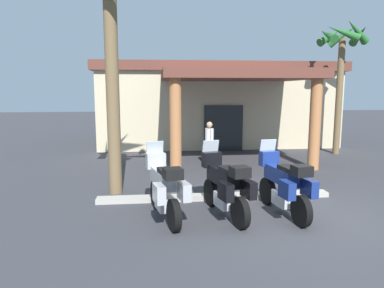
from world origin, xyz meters
name	(u,v)px	position (x,y,z in m)	size (l,w,h in m)	color
ground_plane	(299,217)	(0.00, 0.00, 0.00)	(80.00, 80.00, 0.00)	#38383D
motel_building	(213,103)	(0.02, 12.05, 2.11)	(12.02, 11.59, 4.11)	beige
motorcycle_silver	(164,188)	(-2.99, 0.22, 0.70)	(0.94, 2.19, 1.61)	black
motorcycle_black	(225,186)	(-1.65, 0.23, 0.70)	(0.95, 2.18, 1.61)	black
motorcycle_blue	(284,184)	(-0.30, 0.21, 0.70)	(0.81, 2.21, 1.61)	black
pedestrian	(209,140)	(-1.16, 5.61, 0.95)	(0.32, 0.52, 1.65)	brown
palm_tree_roadside	(110,16)	(-4.26, 2.34, 4.67)	(2.32, 2.44, 6.29)	brown
palm_tree_near_portico	(342,52)	(4.79, 7.46, 4.40)	(1.99, 2.14, 5.70)	brown
curb_strip	(215,197)	(-1.65, 1.52, 0.06)	(6.02, 0.36, 0.12)	#ADA89E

